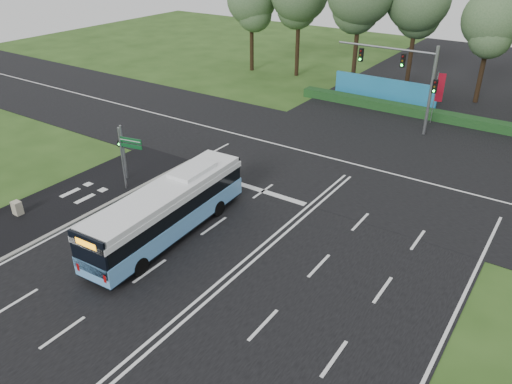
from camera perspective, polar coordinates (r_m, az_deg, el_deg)
ground at (r=26.37m, az=0.82°, el=-6.10°), size 120.00×120.00×0.00m
road_main at (r=26.36m, az=0.82°, el=-6.07°), size 20.00×120.00×0.04m
road_cross at (r=35.74m, az=11.48°, el=3.03°), size 120.00×14.00×0.05m
bike_path at (r=32.38m, az=-21.11°, el=-1.15°), size 5.00×18.00×0.06m
kerb_strip at (r=30.59m, az=-18.44°, el=-2.35°), size 0.25×18.00×0.12m
city_bus at (r=26.76m, az=-10.04°, el=-2.06°), size 2.83×10.95×3.11m
pedestrian_signal at (r=33.39m, az=-14.97°, el=4.61°), size 0.34×0.43×3.75m
street_sign at (r=31.64m, az=-14.64°, el=4.45°), size 1.60×0.40×4.17m
utility_cabinet at (r=31.93m, az=-25.62°, el=-1.70°), size 0.53×0.45×0.87m
banner_flag_mid at (r=44.54m, az=20.15°, el=10.83°), size 0.64×0.19×4.41m
traffic_light_gantry at (r=41.76m, az=17.21°, el=12.78°), size 8.41×0.28×7.00m
hedge at (r=46.68m, az=17.82°, el=8.73°), size 22.00×1.20×0.80m
blue_hoarding at (r=49.91m, az=14.44°, el=11.24°), size 10.00×0.30×2.20m
eucalyptus_row at (r=50.31m, az=25.45°, el=18.62°), size 53.05×9.10×12.90m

